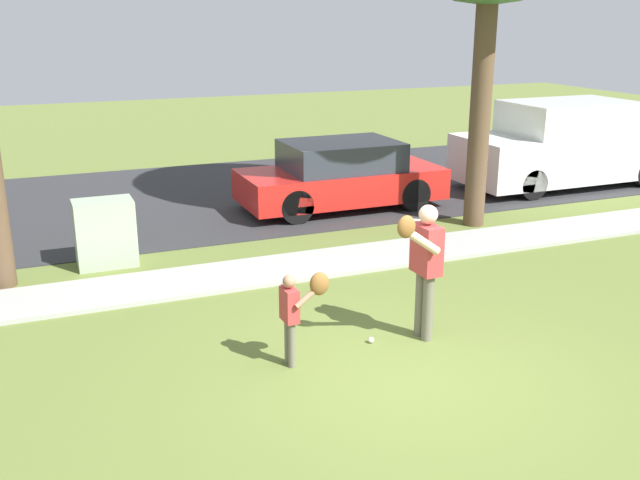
{
  "coord_description": "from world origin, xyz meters",
  "views": [
    {
      "loc": [
        -3.58,
        -6.28,
        3.76
      ],
      "look_at": [
        -0.23,
        1.87,
        1.0
      ],
      "focal_mm": 40.87,
      "sensor_mm": 36.0,
      "label": 1
    }
  ],
  "objects_px": {
    "person_adult": "(424,258)",
    "parked_hatchback_red": "(341,176)",
    "parked_van_white": "(566,146)",
    "baseball": "(371,340)",
    "utility_cabinet": "(105,233)",
    "person_child": "(297,306)"
  },
  "relations": [
    {
      "from": "utility_cabinet",
      "to": "person_child",
      "type": "bearing_deg",
      "value": -70.23
    },
    {
      "from": "person_child",
      "to": "parked_van_white",
      "type": "relative_size",
      "value": 0.22
    },
    {
      "from": "person_adult",
      "to": "parked_van_white",
      "type": "bearing_deg",
      "value": -142.55
    },
    {
      "from": "parked_hatchback_red",
      "to": "utility_cabinet",
      "type": "bearing_deg",
      "value": 20.59
    },
    {
      "from": "utility_cabinet",
      "to": "parked_hatchback_red",
      "type": "xyz_separation_m",
      "value": [
        4.76,
        1.79,
        0.14
      ]
    },
    {
      "from": "utility_cabinet",
      "to": "parked_hatchback_red",
      "type": "relative_size",
      "value": 0.26
    },
    {
      "from": "person_adult",
      "to": "parked_hatchback_red",
      "type": "xyz_separation_m",
      "value": [
        1.6,
        5.99,
        -0.36
      ]
    },
    {
      "from": "baseball",
      "to": "parked_van_white",
      "type": "height_order",
      "value": "parked_van_white"
    },
    {
      "from": "baseball",
      "to": "parked_hatchback_red",
      "type": "xyz_separation_m",
      "value": [
        2.21,
        5.88,
        0.62
      ]
    },
    {
      "from": "utility_cabinet",
      "to": "parked_van_white",
      "type": "xyz_separation_m",
      "value": [
        10.26,
        1.71,
        0.39
      ]
    },
    {
      "from": "person_child",
      "to": "parked_hatchback_red",
      "type": "xyz_separation_m",
      "value": [
        3.22,
        6.08,
        -0.05
      ]
    },
    {
      "from": "person_adult",
      "to": "parked_hatchback_red",
      "type": "height_order",
      "value": "person_adult"
    },
    {
      "from": "baseball",
      "to": "parked_hatchback_red",
      "type": "height_order",
      "value": "parked_hatchback_red"
    },
    {
      "from": "parked_van_white",
      "to": "parked_hatchback_red",
      "type": "bearing_deg",
      "value": -0.87
    },
    {
      "from": "person_adult",
      "to": "utility_cabinet",
      "type": "xyz_separation_m",
      "value": [
        -3.16,
        4.2,
        -0.5
      ]
    },
    {
      "from": "parked_hatchback_red",
      "to": "person_adult",
      "type": "bearing_deg",
      "value": 75.05
    },
    {
      "from": "parked_hatchback_red",
      "to": "parked_van_white",
      "type": "bearing_deg",
      "value": 179.13
    },
    {
      "from": "utility_cabinet",
      "to": "parked_van_white",
      "type": "height_order",
      "value": "parked_van_white"
    },
    {
      "from": "person_child",
      "to": "baseball",
      "type": "height_order",
      "value": "person_child"
    },
    {
      "from": "person_child",
      "to": "utility_cabinet",
      "type": "height_order",
      "value": "person_child"
    },
    {
      "from": "baseball",
      "to": "parked_hatchback_red",
      "type": "relative_size",
      "value": 0.02
    },
    {
      "from": "parked_van_white",
      "to": "person_adult",
      "type": "bearing_deg",
      "value": 39.79
    }
  ]
}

